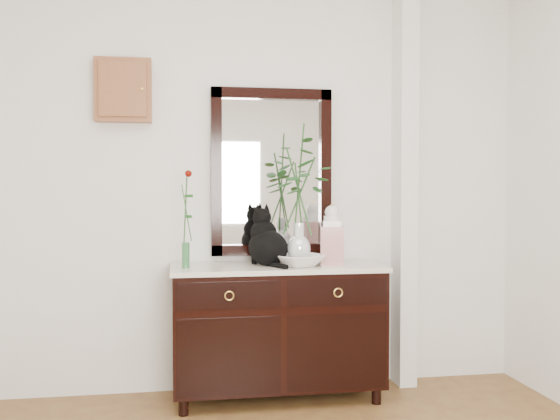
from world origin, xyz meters
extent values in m
cube|color=silver|center=(0.00, 1.98, 1.35)|extent=(3.60, 0.04, 2.70)
cube|color=silver|center=(1.00, 1.90, 1.35)|extent=(0.12, 0.20, 2.70)
cube|color=black|center=(0.10, 1.73, 0.46)|extent=(1.30, 0.50, 0.82)
cube|color=beige|center=(0.10, 1.73, 0.83)|extent=(1.33, 0.52, 0.03)
cube|color=black|center=(0.10, 1.97, 1.44)|extent=(0.80, 0.06, 1.10)
cube|color=white|center=(0.10, 1.98, 1.44)|extent=(0.66, 0.01, 0.96)
cube|color=brown|center=(-0.85, 1.94, 1.95)|extent=(0.35, 0.10, 0.40)
imported|color=white|center=(0.22, 1.65, 0.89)|extent=(0.39, 0.39, 0.07)
camera|label=1|loc=(-0.53, -2.12, 1.33)|focal=40.00mm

